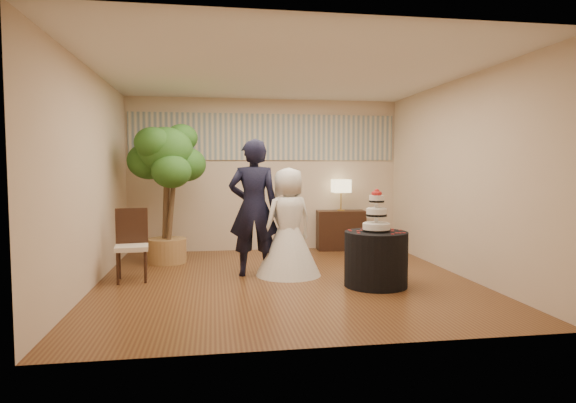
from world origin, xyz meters
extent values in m
cube|color=brown|center=(0.00, 0.00, 0.00)|extent=(5.00, 5.00, 0.00)
cube|color=white|center=(0.00, 0.00, 2.80)|extent=(5.00, 5.00, 0.00)
cube|color=beige|center=(0.00, 2.50, 1.40)|extent=(5.00, 0.06, 2.80)
cube|color=beige|center=(0.00, -2.50, 1.40)|extent=(5.00, 0.06, 2.80)
cube|color=beige|center=(-2.50, 0.00, 1.40)|extent=(0.06, 5.00, 2.80)
cube|color=beige|center=(2.50, 0.00, 1.40)|extent=(0.06, 5.00, 2.80)
cube|color=#A8A99A|center=(0.00, 2.48, 2.10)|extent=(4.90, 0.02, 0.85)
imported|color=black|center=(-0.40, 0.36, 0.97)|extent=(0.74, 0.53, 1.94)
imported|color=white|center=(0.09, 0.30, 0.77)|extent=(1.21, 1.21, 1.54)
cylinder|color=black|center=(1.11, -0.50, 0.36)|extent=(1.02, 1.02, 0.71)
cube|color=black|center=(1.39, 2.26, 0.37)|extent=(0.91, 0.45, 0.74)
camera|label=1|loc=(-0.97, -6.42, 1.54)|focal=30.00mm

